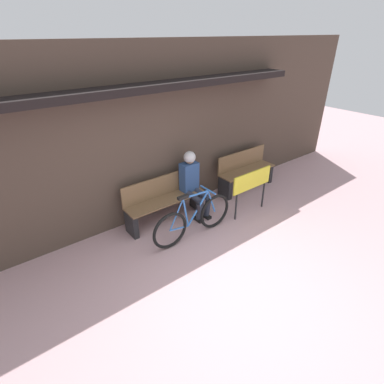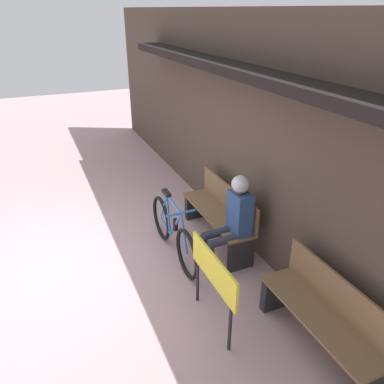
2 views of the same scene
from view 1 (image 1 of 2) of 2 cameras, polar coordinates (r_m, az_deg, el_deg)
ground_plane at (r=4.65m, az=6.88°, el=-17.01°), size 24.00×24.00×0.00m
storefront_wall at (r=5.46m, az=-10.01°, el=10.58°), size 12.00×0.56×3.20m
park_bench_near at (r=5.76m, az=-5.27°, el=-1.75°), size 1.60×0.42×0.88m
bicycle at (r=5.29m, az=0.29°, el=-5.18°), size 1.68×0.40×0.91m
person_seated at (r=5.82m, az=0.06°, el=2.40°), size 0.34×0.65×1.30m
park_bench_far at (r=7.07m, az=10.14°, el=3.81°), size 1.47×0.42×0.88m
signboard at (r=5.94m, az=11.34°, el=1.76°), size 0.99×0.04×0.92m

